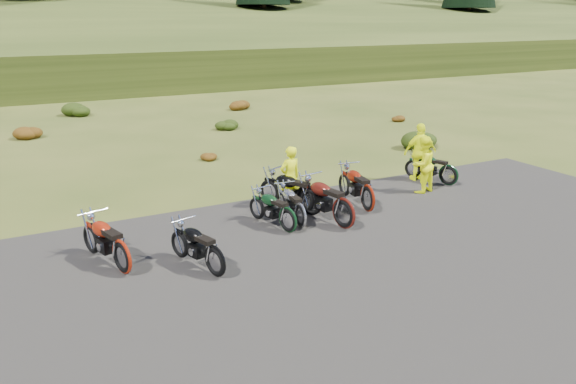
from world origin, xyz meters
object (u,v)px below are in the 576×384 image
motorcycle_0 (216,277)px  motorcycle_7 (448,186)px  person_middle (290,179)px  motorcycle_3 (300,228)px

motorcycle_0 → motorcycle_7: 9.54m
person_middle → motorcycle_0: bearing=35.7°
motorcycle_3 → motorcycle_7: (6.12, 1.06, 0.00)m
motorcycle_7 → person_middle: 5.72m
motorcycle_0 → person_middle: bearing=-64.0°
motorcycle_7 → person_middle: size_ratio=1.07×
motorcycle_7 → person_middle: bearing=64.8°
motorcycle_3 → motorcycle_7: bearing=-75.9°
motorcycle_0 → motorcycle_3: 3.45m
motorcycle_0 → person_middle: (3.50, 3.19, 0.91)m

